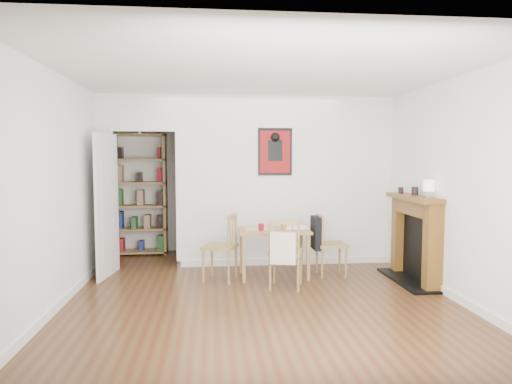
{
  "coord_description": "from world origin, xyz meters",
  "views": [
    {
      "loc": [
        -0.56,
        -5.56,
        1.67
      ],
      "look_at": [
        0.04,
        0.6,
        1.2
      ],
      "focal_mm": 32.0,
      "sensor_mm": 36.0,
      "label": 1
    }
  ],
  "objects": [
    {
      "name": "room_shell",
      "position": [
        0.1,
        1.34,
        1.3
      ],
      "size": [
        5.2,
        5.2,
        5.2
      ],
      "color": "white",
      "rests_on": "ground"
    },
    {
      "name": "chair_front",
      "position": [
        0.37,
        0.09,
        0.46
      ],
      "size": [
        0.56,
        0.6,
        0.91
      ],
      "color": "olive",
      "rests_on": "ground"
    },
    {
      "name": "orange_fruit",
      "position": [
        0.44,
        0.7,
        0.71
      ],
      "size": [
        0.08,
        0.08,
        0.08
      ],
      "primitive_type": "sphere",
      "color": "orange",
      "rests_on": "dining_table"
    },
    {
      "name": "ground",
      "position": [
        0.0,
        0.0,
        0.0
      ],
      "size": [
        5.2,
        5.2,
        0.0
      ],
      "primitive_type": "plane",
      "color": "#4D3318",
      "rests_on": "ground"
    },
    {
      "name": "mantel_lamp",
      "position": [
        2.15,
        -0.09,
        1.3
      ],
      "size": [
        0.14,
        0.14,
        0.23
      ],
      "color": "silver",
      "rests_on": "fireplace"
    },
    {
      "name": "chair_left",
      "position": [
        -0.46,
        0.53,
        0.46
      ],
      "size": [
        0.58,
        0.58,
        0.91
      ],
      "color": "olive",
      "rests_on": "ground"
    },
    {
      "name": "ceramic_jar_a",
      "position": [
        2.16,
        0.31,
        1.22
      ],
      "size": [
        0.09,
        0.09,
        0.11
      ],
      "primitive_type": "cylinder",
      "color": "black",
      "rests_on": "fireplace"
    },
    {
      "name": "chair_right",
      "position": [
        1.09,
        0.64,
        0.45
      ],
      "size": [
        0.5,
        0.44,
        0.87
      ],
      "color": "olive",
      "rests_on": "ground"
    },
    {
      "name": "bookshelf",
      "position": [
        -1.78,
        2.37,
        1.03
      ],
      "size": [
        0.88,
        0.35,
        2.09
      ],
      "color": "olive",
      "rests_on": "ground"
    },
    {
      "name": "placemat",
      "position": [
        0.1,
        0.7,
        0.67
      ],
      "size": [
        0.41,
        0.32,
        0.0
      ],
      "primitive_type": "cube",
      "rotation": [
        0.0,
        0.0,
        -0.09
      ],
      "color": "beige",
      "rests_on": "dining_table"
    },
    {
      "name": "red_glass",
      "position": [
        0.11,
        0.58,
        0.72
      ],
      "size": [
        0.08,
        0.08,
        0.1
      ],
      "primitive_type": "cylinder",
      "color": "maroon",
      "rests_on": "dining_table"
    },
    {
      "name": "notebook",
      "position": [
        0.61,
        0.75,
        0.68
      ],
      "size": [
        0.36,
        0.28,
        0.02
      ],
      "primitive_type": "cube",
      "rotation": [
        0.0,
        0.0,
        0.11
      ],
      "color": "white",
      "rests_on": "dining_table"
    },
    {
      "name": "fireplace",
      "position": [
        2.16,
        0.25,
        0.62
      ],
      "size": [
        0.45,
        1.25,
        1.16
      ],
      "color": "brown",
      "rests_on": "ground"
    },
    {
      "name": "ceramic_jar_b",
      "position": [
        2.08,
        0.58,
        1.21
      ],
      "size": [
        0.07,
        0.07,
        0.09
      ],
      "primitive_type": "cylinder",
      "color": "black",
      "rests_on": "fireplace"
    },
    {
      "name": "dining_table",
      "position": [
        0.29,
        0.66,
        0.59
      ],
      "size": [
        0.98,
        0.62,
        0.67
      ],
      "color": "olive",
      "rests_on": "ground"
    }
  ]
}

